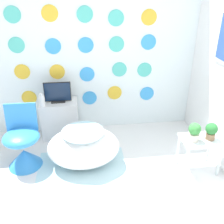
# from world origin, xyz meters

# --- Properties ---
(ground_plane) EXTENTS (12.00, 12.00, 0.00)m
(ground_plane) POSITION_xyz_m (0.00, 0.00, 0.00)
(ground_plane) COLOR white
(wall_back_dotted) EXTENTS (4.24, 0.05, 2.60)m
(wall_back_dotted) POSITION_xyz_m (-0.00, 1.91, 1.30)
(wall_back_dotted) COLOR white
(wall_back_dotted) RESTS_ON ground_plane
(rug) EXTENTS (1.12, 0.73, 0.01)m
(rug) POSITION_xyz_m (-0.14, 0.88, 0.00)
(rug) COLOR silver
(rug) RESTS_ON ground_plane
(bathtub) EXTENTS (0.91, 0.65, 0.50)m
(bathtub) POSITION_xyz_m (-0.11, 0.95, 0.25)
(bathtub) COLOR white
(bathtub) RESTS_ON ground_plane
(chair) EXTENTS (0.45, 0.45, 0.80)m
(chair) POSITION_xyz_m (-0.86, 1.02, 0.27)
(chair) COLOR #338CE0
(chair) RESTS_ON ground_plane
(tv_cabinet) EXTENTS (0.54, 0.35, 0.57)m
(tv_cabinet) POSITION_xyz_m (-0.44, 1.69, 0.28)
(tv_cabinet) COLOR silver
(tv_cabinet) RESTS_ON ground_plane
(tv) EXTENTS (0.38, 0.12, 0.30)m
(tv) POSITION_xyz_m (-0.44, 1.69, 0.70)
(tv) COLOR black
(tv) RESTS_ON tv_cabinet
(vase) EXTENTS (0.08, 0.08, 0.19)m
(vase) POSITION_xyz_m (-0.65, 1.57, 0.65)
(vase) COLOR white
(vase) RESTS_ON tv_cabinet
(side_table) EXTENTS (0.47, 0.34, 0.45)m
(side_table) POSITION_xyz_m (1.30, 0.67, 0.36)
(side_table) COLOR silver
(side_table) RESTS_ON ground_plane
(potted_plant_left) EXTENTS (0.14, 0.14, 0.23)m
(potted_plant_left) POSITION_xyz_m (1.19, 0.66, 0.56)
(potted_plant_left) COLOR beige
(potted_plant_left) RESTS_ON side_table
(potted_plant_right) EXTENTS (0.14, 0.14, 0.21)m
(potted_plant_right) POSITION_xyz_m (1.41, 0.66, 0.56)
(potted_plant_right) COLOR #8C6B4C
(potted_plant_right) RESTS_ON side_table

